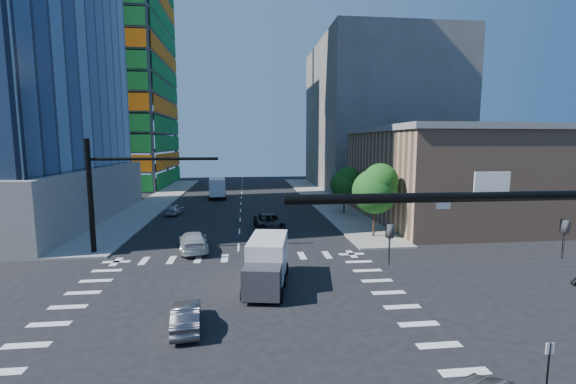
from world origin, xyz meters
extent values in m
plane|color=black|center=(0.00, 0.00, 0.00)|extent=(160.00, 160.00, 0.00)
cube|color=silver|center=(0.00, 0.00, 0.01)|extent=(20.00, 20.00, 0.01)
cube|color=gray|center=(12.50, 40.00, 0.07)|extent=(5.00, 60.00, 0.15)
cube|color=gray|center=(-12.50, 40.00, 0.07)|extent=(5.00, 60.00, 0.15)
cube|color=#177F2E|center=(-14.90, 62.00, 24.50)|extent=(0.12, 24.00, 49.00)
cube|color=orange|center=(-27.50, 49.40, 24.50)|extent=(24.00, 0.12, 49.00)
cube|color=tan|center=(25.00, 22.00, 5.00)|extent=(20.00, 22.00, 10.00)
cube|color=slate|center=(25.00, 22.00, 10.30)|extent=(20.50, 22.50, 0.60)
cube|color=#605A57|center=(27.00, 55.00, 14.00)|extent=(24.00, 30.00, 28.00)
cylinder|color=black|center=(6.50, -11.50, 7.55)|extent=(10.00, 0.24, 0.24)
imported|color=black|center=(8.50, -11.50, 6.45)|extent=(0.16, 0.20, 1.00)
imported|color=black|center=(4.00, -11.50, 6.45)|extent=(0.16, 0.20, 1.00)
cube|color=white|center=(6.50, -11.50, 7.90)|extent=(0.90, 0.04, 0.50)
cylinder|color=black|center=(-11.50, 11.50, 4.65)|extent=(0.40, 0.40, 9.00)
cylinder|color=black|center=(-6.50, 11.50, 7.55)|extent=(10.00, 0.24, 0.24)
imported|color=black|center=(-5.50, 11.50, 6.45)|extent=(0.16, 0.20, 1.00)
cylinder|color=#382316|center=(12.50, 14.00, 1.29)|extent=(0.20, 0.20, 2.27)
sphere|color=#154B14|center=(12.50, 14.00, 4.38)|extent=(4.16, 4.16, 4.16)
sphere|color=#256622|center=(12.90, 13.70, 5.35)|extent=(3.25, 3.25, 3.25)
cylinder|color=#382316|center=(12.80, 26.00, 1.11)|extent=(0.20, 0.20, 1.92)
sphere|color=#154B14|center=(12.80, 26.00, 3.72)|extent=(3.52, 3.52, 3.52)
sphere|color=#256622|center=(13.20, 25.70, 4.55)|extent=(2.75, 2.75, 2.75)
cylinder|color=black|center=(10.70, -9.00, 1.10)|extent=(0.06, 0.06, 2.20)
cube|color=silver|center=(10.70, -9.00, 2.00)|extent=(0.30, 0.03, 0.40)
imported|color=black|center=(3.00, 18.34, 0.78)|extent=(3.15, 5.87, 1.57)
imported|color=silver|center=(-3.67, 11.46, 0.79)|extent=(3.09, 5.71, 1.57)
imported|color=#B4B8BC|center=(-8.10, 28.04, 0.66)|extent=(2.06, 4.07, 1.33)
imported|color=#4C4B50|center=(-2.24, -2.15, 0.61)|extent=(1.68, 3.83, 1.22)
cube|color=silver|center=(1.85, 2.65, 1.74)|extent=(2.94, 4.87, 2.37)
cube|color=#3C3B42|center=(1.85, 2.65, 1.14)|extent=(2.35, 1.98, 1.74)
cube|color=white|center=(-3.81, 42.04, 1.91)|extent=(2.74, 5.17, 2.61)
cube|color=#3C3B42|center=(-3.81, 42.04, 1.25)|extent=(2.43, 1.96, 1.91)
camera|label=1|loc=(0.64, -20.03, 8.84)|focal=24.00mm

